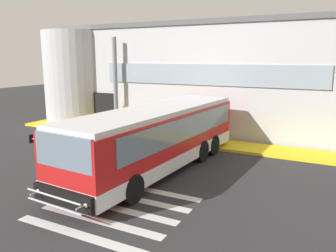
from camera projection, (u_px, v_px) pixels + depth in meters
ground_plane at (135, 164)px, 15.31m from camera, size 80.00×90.00×0.02m
bay_paint_stripes at (117, 209)px, 10.75m from camera, size 4.40×3.96×0.01m
terminal_building at (210, 76)px, 25.03m from camera, size 21.20×13.80×6.92m
boarding_curb at (179, 140)px, 19.48m from camera, size 23.40×2.00×0.15m
entry_support_column at (115, 84)px, 21.57m from camera, size 0.28×0.28×5.89m
bus_main_foreground at (157, 139)px, 14.32m from camera, size 3.72×10.99×2.70m
passenger_near_column at (123, 117)px, 21.31m from camera, size 0.41×0.48×1.68m
passenger_by_doorway at (131, 118)px, 20.67m from camera, size 0.59×0.24×1.68m
passenger_at_curb_edge at (149, 118)px, 20.60m from camera, size 0.52×0.50×1.68m
safety_bollard_yellow at (148, 135)px, 18.99m from camera, size 0.18×0.18×0.90m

